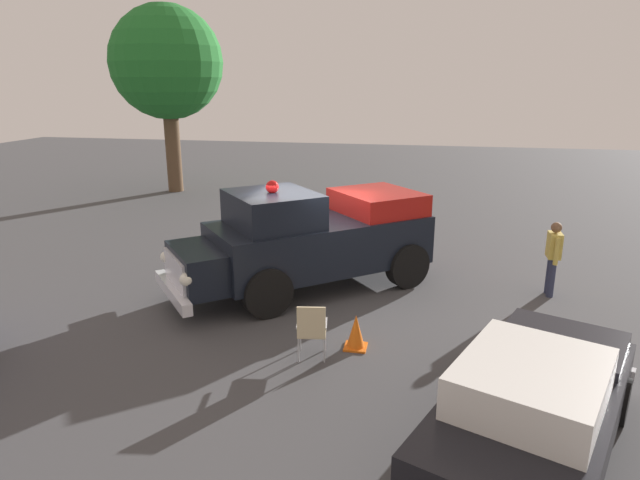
{
  "coord_description": "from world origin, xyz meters",
  "views": [
    {
      "loc": [
        2.51,
        -11.53,
        4.61
      ],
      "look_at": [
        0.12,
        0.2,
        1.12
      ],
      "focal_mm": 30.75,
      "sensor_mm": 36.0,
      "label": 1
    }
  ],
  "objects_px": {
    "traffic_cone": "(356,332)",
    "vintage_fire_truck": "(311,238)",
    "classic_hot_rod": "(535,403)",
    "oak_tree_left": "(167,64)",
    "lawn_chair_by_car": "(312,328)",
    "spectator_standing": "(553,254)"
  },
  "relations": [
    {
      "from": "classic_hot_rod",
      "to": "lawn_chair_by_car",
      "type": "bearing_deg",
      "value": 150.06
    },
    {
      "from": "spectator_standing",
      "to": "oak_tree_left",
      "type": "relative_size",
      "value": 0.22
    },
    {
      "from": "classic_hot_rod",
      "to": "traffic_cone",
      "type": "height_order",
      "value": "classic_hot_rod"
    },
    {
      "from": "lawn_chair_by_car",
      "to": "spectator_standing",
      "type": "relative_size",
      "value": 0.61
    },
    {
      "from": "vintage_fire_truck",
      "to": "classic_hot_rod",
      "type": "bearing_deg",
      "value": -52.35
    },
    {
      "from": "vintage_fire_truck",
      "to": "traffic_cone",
      "type": "xyz_separation_m",
      "value": [
        1.42,
        -2.74,
        -0.89
      ]
    },
    {
      "from": "vintage_fire_truck",
      "to": "traffic_cone",
      "type": "height_order",
      "value": "vintage_fire_truck"
    },
    {
      "from": "oak_tree_left",
      "to": "traffic_cone",
      "type": "height_order",
      "value": "oak_tree_left"
    },
    {
      "from": "lawn_chair_by_car",
      "to": "spectator_standing",
      "type": "distance_m",
      "value": 6.04
    },
    {
      "from": "spectator_standing",
      "to": "lawn_chair_by_car",
      "type": "bearing_deg",
      "value": -139.19
    },
    {
      "from": "classic_hot_rod",
      "to": "oak_tree_left",
      "type": "bearing_deg",
      "value": 128.6
    },
    {
      "from": "oak_tree_left",
      "to": "traffic_cone",
      "type": "distance_m",
      "value": 16.87
    },
    {
      "from": "classic_hot_rod",
      "to": "oak_tree_left",
      "type": "height_order",
      "value": "oak_tree_left"
    },
    {
      "from": "spectator_standing",
      "to": "traffic_cone",
      "type": "bearing_deg",
      "value": -139.01
    },
    {
      "from": "traffic_cone",
      "to": "vintage_fire_truck",
      "type": "bearing_deg",
      "value": 117.4
    },
    {
      "from": "vintage_fire_truck",
      "to": "oak_tree_left",
      "type": "relative_size",
      "value": 0.78
    },
    {
      "from": "classic_hot_rod",
      "to": "vintage_fire_truck",
      "type": "bearing_deg",
      "value": 127.65
    },
    {
      "from": "oak_tree_left",
      "to": "traffic_cone",
      "type": "xyz_separation_m",
      "value": [
        9.67,
        -12.9,
        -4.97
      ]
    },
    {
      "from": "classic_hot_rod",
      "to": "lawn_chair_by_car",
      "type": "xyz_separation_m",
      "value": [
        -3.26,
        1.88,
        -0.16
      ]
    },
    {
      "from": "classic_hot_rod",
      "to": "oak_tree_left",
      "type": "xyz_separation_m",
      "value": [
        -12.25,
        15.34,
        4.53
      ]
    },
    {
      "from": "lawn_chair_by_car",
      "to": "oak_tree_left",
      "type": "xyz_separation_m",
      "value": [
        -8.99,
        13.47,
        4.69
      ]
    },
    {
      "from": "vintage_fire_truck",
      "to": "traffic_cone",
      "type": "distance_m",
      "value": 3.21
    }
  ]
}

